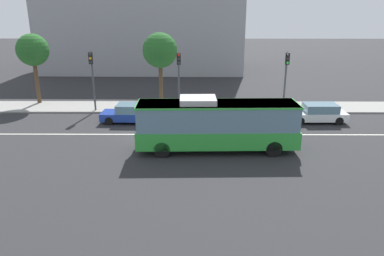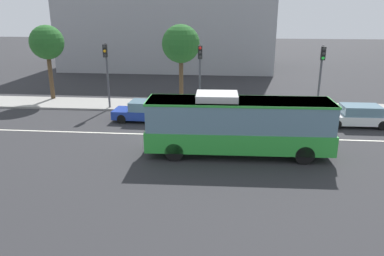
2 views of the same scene
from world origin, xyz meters
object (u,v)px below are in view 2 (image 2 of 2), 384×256
Objects in this scene: sedan_white at (358,116)px; traffic_light_near_corner at (321,68)px; street_tree_kerbside_centre at (181,44)px; sedan_blue at (146,111)px; transit_bus at (238,123)px; traffic_light_mid_block at (200,67)px; traffic_light_far_corner at (106,65)px; street_tree_kerbside_left at (47,43)px.

traffic_light_near_corner reaches higher than sedan_white.
sedan_blue is at bearing -108.52° from street_tree_kerbside_centre.
traffic_light_near_corner reaches higher than transit_bus.
transit_bus is 9.08m from traffic_light_mid_block.
street_tree_kerbside_left is at bearing -119.88° from traffic_light_far_corner.
street_tree_kerbside_centre reaches higher than traffic_light_mid_block.
street_tree_kerbside_centre reaches higher than traffic_light_near_corner.
sedan_white is 25.21m from street_tree_kerbside_left.
traffic_light_near_corner is at bearing 84.12° from traffic_light_far_corner.
traffic_light_near_corner and traffic_light_mid_block have the same top height.
street_tree_kerbside_centre reaches higher than transit_bus.
street_tree_kerbside_left is (-24.24, 5.47, 4.21)m from sedan_white.
traffic_light_mid_block is 0.81× the size of street_tree_kerbside_left.
sedan_blue is 5.31m from traffic_light_mid_block.
traffic_light_near_corner is 8.92m from traffic_light_mid_block.
sedan_blue is 14.70m from sedan_white.
traffic_light_far_corner is at bearing 137.16° from transit_bus.
transit_bus is 10.78m from traffic_light_near_corner.
street_tree_kerbside_centre is (5.50, 2.71, 1.36)m from traffic_light_far_corner.
transit_bus is 1.93× the size of traffic_light_far_corner.
street_tree_kerbside_centre is at bearing -0.03° from street_tree_kerbside_left.
street_tree_kerbside_centre reaches higher than sedan_blue.
traffic_light_near_corner is (-2.12, 2.57, 2.84)m from sedan_white.
traffic_light_near_corner is (12.58, 2.71, 2.84)m from sedan_blue.
traffic_light_near_corner is at bearing -15.12° from street_tree_kerbside_centre.
traffic_light_far_corner is at bearing -97.13° from traffic_light_mid_block.
sedan_white is at bearing -177.22° from sedan_blue.
traffic_light_far_corner is 6.66m from street_tree_kerbside_left.
street_tree_kerbside_left is (-15.90, 11.52, 3.13)m from transit_bus.
street_tree_kerbside_left is (-9.55, 5.61, 4.21)m from sedan_blue.
street_tree_kerbside_centre is (-12.82, 5.46, 4.20)m from sedan_white.
street_tree_kerbside_left is at bearing -92.87° from traffic_light_near_corner.
traffic_light_far_corner is (-7.28, 0.30, 0.00)m from traffic_light_mid_block.
traffic_light_far_corner reaches higher than transit_bus.
street_tree_kerbside_centre is at bearing -106.27° from sedan_blue.
transit_bus is at bearing -31.27° from traffic_light_near_corner.
sedan_white is at bearing 44.04° from traffic_light_near_corner.
traffic_light_mid_block is 3.76m from street_tree_kerbside_centre.
traffic_light_mid_block is (-2.68, 8.50, 1.75)m from transit_bus.
transit_bus is 13.41m from traffic_light_far_corner.
traffic_light_near_corner is 1.00× the size of traffic_light_far_corner.
traffic_light_far_corner reaches higher than sedan_blue.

